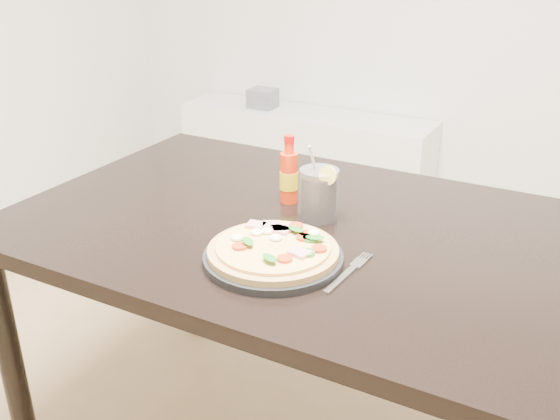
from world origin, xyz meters
The scene contains 8 objects.
dining_table centered at (0.05, 0.33, 0.67)m, with size 1.40×0.90×0.75m.
plate centered at (0.08, 0.13, 0.76)m, with size 0.29×0.29×0.02m, color black.
pizza centered at (0.08, 0.13, 0.78)m, with size 0.27×0.27×0.03m.
hot_sauce_bottle centered at (-0.04, 0.43, 0.82)m, with size 0.06×0.06×0.18m.
cola_cup centered at (0.07, 0.37, 0.81)m, with size 0.10×0.09×0.18m.
fork centered at (0.24, 0.16, 0.75)m, with size 0.03×0.19×0.00m.
media_console centered at (-0.80, 2.07, 0.25)m, with size 1.40×0.34×0.50m, color white.
cd_stack centered at (-1.05, 2.05, 0.55)m, with size 0.14×0.12×0.10m.
Camera 1 is at (0.64, -0.88, 1.38)m, focal length 40.00 mm.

